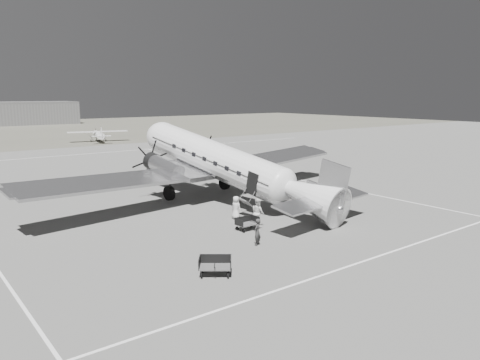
% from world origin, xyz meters
% --- Properties ---
extents(ground, '(260.00, 260.00, 0.00)m').
position_xyz_m(ground, '(0.00, 0.00, 0.00)').
color(ground, slate).
rests_on(ground, ground).
extents(taxi_line_near, '(60.00, 0.15, 0.01)m').
position_xyz_m(taxi_line_near, '(0.00, -14.00, 0.01)').
color(taxi_line_near, white).
rests_on(taxi_line_near, ground).
extents(taxi_line_right, '(0.15, 80.00, 0.01)m').
position_xyz_m(taxi_line_right, '(12.00, 0.00, 0.01)').
color(taxi_line_right, white).
rests_on(taxi_line_right, ground).
extents(taxi_line_horizon, '(90.00, 0.15, 0.01)m').
position_xyz_m(taxi_line_horizon, '(0.00, 40.00, 0.01)').
color(taxi_line_horizon, white).
rests_on(taxi_line_horizon, ground).
extents(dc3_airliner, '(34.96, 26.58, 6.13)m').
position_xyz_m(dc3_airliner, '(-0.26, 1.47, 3.06)').
color(dc3_airliner, '#A8A8AA').
rests_on(dc3_airliner, ground).
extents(light_plane_right, '(12.70, 11.16, 2.27)m').
position_xyz_m(light_plane_right, '(9.97, 56.14, 1.14)').
color(light_plane_right, silver).
rests_on(light_plane_right, ground).
extents(baggage_cart_near, '(1.53, 1.09, 0.85)m').
position_xyz_m(baggage_cart_near, '(-3.61, -5.67, 0.43)').
color(baggage_cart_near, '#515151').
rests_on(baggage_cart_near, ground).
extents(baggage_cart_far, '(2.04, 1.94, 0.94)m').
position_xyz_m(baggage_cart_far, '(-9.69, -10.84, 0.47)').
color(baggage_cart_far, '#515151').
rests_on(baggage_cart_far, ground).
extents(ground_crew, '(0.70, 0.63, 1.60)m').
position_xyz_m(ground_crew, '(-5.09, -8.48, 0.80)').
color(ground_crew, '#2F2F2F').
rests_on(ground_crew, ground).
extents(ramp_agent, '(0.87, 1.04, 1.93)m').
position_xyz_m(ramp_agent, '(-2.54, -5.46, 0.97)').
color(ramp_agent, silver).
rests_on(ramp_agent, ground).
extents(passenger, '(0.69, 0.90, 1.65)m').
position_xyz_m(passenger, '(-2.53, -3.01, 0.83)').
color(passenger, silver).
rests_on(passenger, ground).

